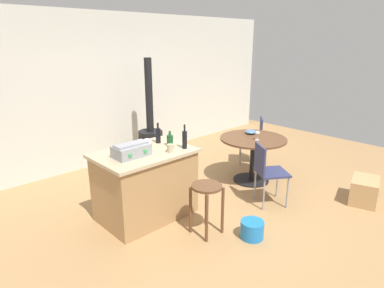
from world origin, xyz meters
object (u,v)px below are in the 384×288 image
object	(u,v)px
wood_stove	(151,140)
toolbox	(131,150)
folding_chair_near	(267,170)
folding_chair_far	(254,136)
wooden_stool	(207,197)
cup_0	(170,148)
bottle_2	(170,140)
cup_2	(133,145)
dining_table	(253,148)
bottle_0	(158,135)
plastic_bucket	(252,229)
kitchen_island	(145,184)
bottle_1	(185,139)
serving_bowl	(251,132)
wine_glass	(257,133)
cardboard_box	(364,190)
cup_1	(147,142)

from	to	relation	value
wood_stove	toolbox	bearing A→B (deg)	-132.40
folding_chair_near	folding_chair_far	size ratio (longest dim) A/B	1.00
wooden_stool	wood_stove	distance (m)	2.48
cup_0	bottle_2	bearing A→B (deg)	51.10
folding_chair_far	cup_2	bearing A→B (deg)	-179.37
wooden_stool	dining_table	bearing A→B (deg)	19.11
bottle_0	plastic_bucket	bearing A→B (deg)	-80.85
wood_stove	bottle_0	xyz separation A→B (m)	(-0.82, -1.31, 0.53)
wooden_stool	cup_0	distance (m)	0.76
cup_0	kitchen_island	bearing A→B (deg)	133.48
folding_chair_far	bottle_1	bearing A→B (deg)	-167.37
wood_stove	bottle_1	bearing A→B (deg)	-112.71
plastic_bucket	serving_bowl	bearing A→B (deg)	38.65
wood_stove	dining_table	bearing A→B (deg)	-67.07
wooden_stool	folding_chair_far	size ratio (longest dim) A/B	0.71
kitchen_island	bottle_2	size ratio (longest dim) A/B	6.12
folding_chair_far	wood_stove	bearing A→B (deg)	139.13
bottle_2	serving_bowl	xyz separation A→B (m)	(1.68, -0.05, -0.20)
bottle_1	plastic_bucket	xyz separation A→B (m)	(0.13, -1.02, -0.91)
wooden_stool	bottle_2	world-z (taller)	bottle_2
wine_glass	plastic_bucket	distance (m)	1.73
toolbox	wood_stove	bearing A→B (deg)	47.60
serving_bowl	wood_stove	bearing A→B (deg)	119.71
wooden_stool	serving_bowl	size ratio (longest dim) A/B	3.45
dining_table	plastic_bucket	size ratio (longest dim) A/B	3.84
cardboard_box	serving_bowl	bearing A→B (deg)	103.23
folding_chair_near	cardboard_box	size ratio (longest dim) A/B	1.72
wooden_stool	toolbox	distance (m)	1.05
plastic_bucket	cup_2	bearing A→B (deg)	112.44
wood_stove	plastic_bucket	xyz separation A→B (m)	(-0.59, -2.75, -0.37)
wood_stove	wine_glass	world-z (taller)	wood_stove
wood_stove	toolbox	world-z (taller)	wood_stove
bottle_0	serving_bowl	size ratio (longest dim) A/B	1.54
wooden_stool	plastic_bucket	size ratio (longest dim) A/B	2.26
bottle_1	cardboard_box	bearing A→B (deg)	-37.70
folding_chair_far	wood_stove	distance (m)	1.90
bottle_1	folding_chair_near	bearing A→B (deg)	-33.59
bottle_0	bottle_2	bearing A→B (deg)	-80.60
serving_bowl	plastic_bucket	world-z (taller)	serving_bowl
folding_chair_near	folding_chair_far	distance (m)	1.65
kitchen_island	dining_table	size ratio (longest dim) A/B	1.15
cup_1	plastic_bucket	xyz separation A→B (m)	(0.40, -1.46, -0.83)
wood_stove	kitchen_island	bearing A→B (deg)	-128.66
folding_chair_far	wine_glass	distance (m)	1.01
folding_chair_near	cardboard_box	world-z (taller)	folding_chair_near
wooden_stool	folding_chair_far	bearing A→B (deg)	24.36
kitchen_island	cup_1	world-z (taller)	cup_1
cup_2	plastic_bucket	world-z (taller)	cup_2
bottle_2	bottle_0	bearing A→B (deg)	99.40
kitchen_island	wood_stove	bearing A→B (deg)	51.34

